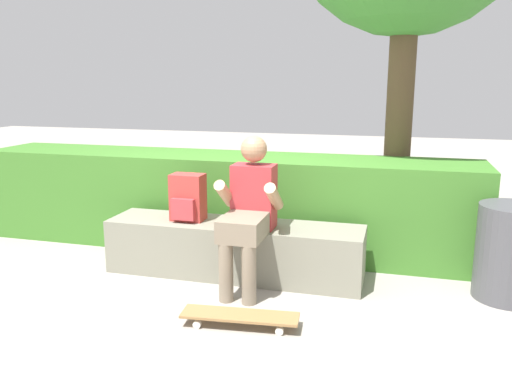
{
  "coord_description": "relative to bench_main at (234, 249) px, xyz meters",
  "views": [
    {
      "loc": [
        1.3,
        -3.57,
        1.65
      ],
      "look_at": [
        0.18,
        0.51,
        0.72
      ],
      "focal_mm": 36.46,
      "sensor_mm": 36.0,
      "label": 1
    }
  ],
  "objects": [
    {
      "name": "skateboard_near_person",
      "position": [
        0.33,
        -0.9,
        -0.15
      ],
      "size": [
        0.82,
        0.28,
        0.09
      ],
      "color": "olive",
      "rests_on": "ground"
    },
    {
      "name": "trash_bin",
      "position": [
        2.16,
        0.09,
        0.14
      ],
      "size": [
        0.51,
        0.51,
        0.73
      ],
      "color": "#4C4C51",
      "rests_on": "ground"
    },
    {
      "name": "hedge_row",
      "position": [
        -0.37,
        0.75,
        0.23
      ],
      "size": [
        4.92,
        0.77,
        0.92
      ],
      "color": "#3F7829",
      "rests_on": "ground"
    },
    {
      "name": "person_skater",
      "position": [
        0.2,
        -0.22,
        0.43
      ],
      "size": [
        0.49,
        0.62,
        1.21
      ],
      "color": "#B73338",
      "rests_on": "ground"
    },
    {
      "name": "backpack_on_bench",
      "position": [
        -0.41,
        -0.01,
        0.42
      ],
      "size": [
        0.28,
        0.23,
        0.4
      ],
      "color": "#B23833",
      "rests_on": "bench_main"
    },
    {
      "name": "ground_plane",
      "position": [
        0.0,
        -0.44,
        -0.23
      ],
      "size": [
        24.0,
        24.0,
        0.0
      ],
      "primitive_type": "plane",
      "color": "#9C968C"
    },
    {
      "name": "bench_main",
      "position": [
        0.0,
        0.0,
        0.0
      ],
      "size": [
        2.18,
        0.5,
        0.46
      ],
      "color": "gray",
      "rests_on": "ground"
    }
  ]
}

